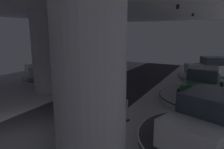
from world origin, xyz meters
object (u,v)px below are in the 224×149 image
(visitor_walking_near, at_px, (61,119))
(display_car_deep_right, at_px, (212,68))
(display_platform_far_right, at_px, (201,98))
(display_car_far_left, at_px, (52,67))
(column_right, at_px, (90,91))
(display_platform_deep_right, at_px, (211,78))
(column_left, at_px, (43,52))
(pickup_truck_deep_left, at_px, (84,56))
(display_car_far_right, at_px, (202,84))
(display_platform_mid_right, at_px, (209,142))
(display_platform_deep_left, at_px, (87,65))
(display_car_mid_right, at_px, (211,118))
(display_platform_far_left, at_px, (53,77))

(visitor_walking_near, bearing_deg, display_car_deep_right, 72.29)
(display_platform_far_right, relative_size, display_car_far_left, 1.06)
(column_right, height_order, display_platform_far_right, column_right)
(display_platform_deep_right, relative_size, display_car_deep_right, 1.22)
(column_left, distance_m, pickup_truck_deep_left, 10.53)
(column_right, distance_m, display_car_deep_right, 15.85)
(display_car_far_right, distance_m, display_car_far_left, 12.00)
(display_car_far_left, height_order, display_car_deep_right, display_car_far_left)
(display_platform_mid_right, bearing_deg, pickup_truck_deep_left, 139.78)
(display_platform_far_right, bearing_deg, visitor_walking_near, -119.29)
(column_left, relative_size, display_car_far_left, 1.21)
(display_platform_deep_left, distance_m, display_car_far_left, 6.95)
(display_platform_deep_left, relative_size, display_car_far_left, 1.26)
(display_car_mid_right, relative_size, display_car_far_left, 1.00)
(display_platform_mid_right, xyz_separation_m, display_platform_deep_right, (-0.36, 11.73, -0.04))
(display_car_mid_right, height_order, display_car_deep_right, display_car_mid_right)
(display_car_far_left, bearing_deg, display_car_deep_right, 27.58)
(display_car_far_left, bearing_deg, display_car_far_right, -0.70)
(display_platform_far_left, distance_m, display_car_far_left, 0.90)
(column_left, distance_m, display_car_mid_right, 10.64)
(display_platform_deep_left, height_order, display_platform_far_left, display_platform_deep_left)
(display_car_mid_right, bearing_deg, pickup_truck_deep_left, 139.69)
(display_platform_far_right, distance_m, display_platform_far_left, 12.01)
(pickup_truck_deep_left, bearing_deg, display_platform_far_right, -26.80)
(display_car_deep_right, height_order, visitor_walking_near, display_car_deep_right)
(column_left, height_order, display_platform_deep_left, column_left)
(pickup_truck_deep_left, distance_m, display_car_far_right, 14.99)
(display_platform_deep_left, height_order, display_car_far_left, display_car_far_left)
(column_right, xyz_separation_m, display_car_mid_right, (2.33, 3.85, -1.64))
(column_left, bearing_deg, display_car_deep_right, 43.90)
(display_platform_far_right, xyz_separation_m, display_platform_deep_right, (0.31, 6.61, -0.02))
(display_platform_deep_left, bearing_deg, display_platform_deep_right, -1.57)
(column_right, relative_size, column_left, 1.00)
(visitor_walking_near, bearing_deg, column_left, 141.31)
(display_platform_mid_right, relative_size, display_car_far_left, 1.11)
(display_platform_far_right, bearing_deg, display_car_mid_right, -82.69)
(pickup_truck_deep_left, distance_m, display_platform_far_left, 6.85)
(column_left, relative_size, visitor_walking_near, 3.46)
(column_right, height_order, visitor_walking_near, column_right)
(display_platform_far_left, bearing_deg, column_left, -52.46)
(display_platform_far_left, bearing_deg, display_car_far_left, 60.67)
(display_car_far_right, bearing_deg, display_car_far_left, 179.30)
(display_car_mid_right, height_order, display_platform_deep_right, display_car_mid_right)
(display_platform_mid_right, xyz_separation_m, visitor_walking_near, (-4.80, -2.23, 0.71))
(display_car_deep_right, bearing_deg, display_platform_mid_right, -88.36)
(pickup_truck_deep_left, bearing_deg, display_car_far_left, -78.02)
(column_right, relative_size, display_car_deep_right, 1.20)
(column_right, distance_m, display_platform_deep_right, 15.95)
(display_car_far_right, bearing_deg, column_left, -162.73)
(display_platform_deep_left, bearing_deg, display_car_far_right, -27.84)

